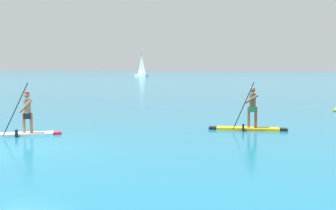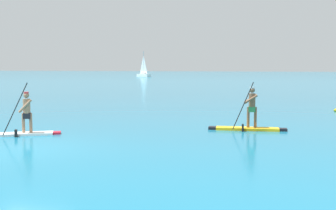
% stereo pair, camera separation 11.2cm
% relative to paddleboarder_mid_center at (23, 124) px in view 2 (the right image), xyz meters
% --- Properties ---
extents(ground, '(440.00, 440.00, 0.00)m').
position_rel_paddleboarder_mid_center_xyz_m(ground, '(1.51, -2.23, -0.40)').
color(ground, '#196B8C').
extents(paddleboarder_mid_center, '(2.64, 1.75, 2.02)m').
position_rel_paddleboarder_mid_center_xyz_m(paddleboarder_mid_center, '(0.00, 0.00, 0.00)').
color(paddleboarder_mid_center, white).
rests_on(paddleboarder_mid_center, ground).
extents(paddleboarder_far_right, '(3.10, 0.96, 1.97)m').
position_rel_paddleboarder_mid_center_xyz_m(paddleboarder_far_right, '(7.78, 3.79, -0.00)').
color(paddleboarder_far_right, yellow).
rests_on(paddleboarder_far_right, ground).
extents(sailboat_left_horizon, '(4.58, 3.55, 6.54)m').
position_rel_paddleboarder_mid_center_xyz_m(sailboat_left_horizon, '(-29.55, 88.50, 0.50)').
color(sailboat_left_horizon, white).
rests_on(sailboat_left_horizon, ground).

